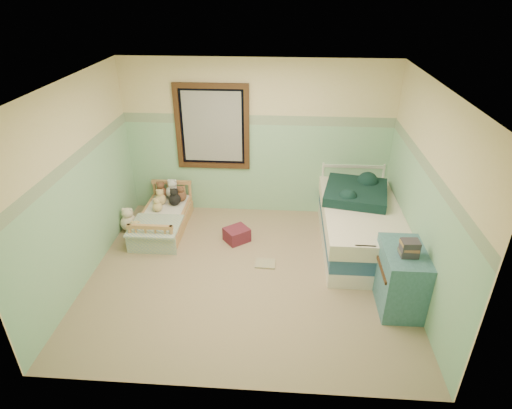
# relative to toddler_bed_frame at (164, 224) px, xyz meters

# --- Properties ---
(floor) EXTENTS (4.20, 3.60, 0.02)m
(floor) POSITION_rel_toddler_bed_frame_xyz_m (1.42, -1.05, -0.10)
(floor) COLOR gray
(floor) RESTS_ON ground
(ceiling) EXTENTS (4.20, 3.60, 0.02)m
(ceiling) POSITION_rel_toddler_bed_frame_xyz_m (1.42, -1.05, 2.42)
(ceiling) COLOR white
(ceiling) RESTS_ON wall_back
(wall_back) EXTENTS (4.20, 0.04, 2.50)m
(wall_back) POSITION_rel_toddler_bed_frame_xyz_m (1.42, 0.75, 1.16)
(wall_back) COLOR beige
(wall_back) RESTS_ON floor
(wall_front) EXTENTS (4.20, 0.04, 2.50)m
(wall_front) POSITION_rel_toddler_bed_frame_xyz_m (1.42, -2.85, 1.16)
(wall_front) COLOR beige
(wall_front) RESTS_ON floor
(wall_left) EXTENTS (0.04, 3.60, 2.50)m
(wall_left) POSITION_rel_toddler_bed_frame_xyz_m (-0.68, -1.05, 1.16)
(wall_left) COLOR beige
(wall_left) RESTS_ON floor
(wall_right) EXTENTS (0.04, 3.60, 2.50)m
(wall_right) POSITION_rel_toddler_bed_frame_xyz_m (3.52, -1.05, 1.16)
(wall_right) COLOR beige
(wall_right) RESTS_ON floor
(wainscot_mint) EXTENTS (4.20, 0.01, 1.50)m
(wainscot_mint) POSITION_rel_toddler_bed_frame_xyz_m (1.42, 0.74, 0.66)
(wainscot_mint) COLOR #94C79A
(wainscot_mint) RESTS_ON floor
(border_strip) EXTENTS (4.20, 0.01, 0.15)m
(border_strip) POSITION_rel_toddler_bed_frame_xyz_m (1.42, 0.74, 1.49)
(border_strip) COLOR #538252
(border_strip) RESTS_ON wall_back
(window_frame) EXTENTS (1.16, 0.06, 1.36)m
(window_frame) POSITION_rel_toddler_bed_frame_xyz_m (0.72, 0.71, 1.36)
(window_frame) COLOR #432816
(window_frame) RESTS_ON wall_back
(window_blinds) EXTENTS (0.92, 0.01, 1.12)m
(window_blinds) POSITION_rel_toddler_bed_frame_xyz_m (0.72, 0.72, 1.36)
(window_blinds) COLOR #AEAEA7
(window_blinds) RESTS_ON window_frame
(toddler_bed_frame) EXTENTS (0.66, 1.32, 0.17)m
(toddler_bed_frame) POSITION_rel_toddler_bed_frame_xyz_m (0.00, 0.00, 0.00)
(toddler_bed_frame) COLOR #B4784D
(toddler_bed_frame) RESTS_ON floor
(toddler_mattress) EXTENTS (0.60, 1.27, 0.12)m
(toddler_mattress) POSITION_rel_toddler_bed_frame_xyz_m (0.00, 0.00, 0.15)
(toddler_mattress) COLOR white
(toddler_mattress) RESTS_ON toddler_bed_frame
(patchwork_quilt) EXTENTS (0.72, 0.66, 0.03)m
(patchwork_quilt) POSITION_rel_toddler_bed_frame_xyz_m (0.00, -0.41, 0.22)
(patchwork_quilt) COLOR #7197B5
(patchwork_quilt) RESTS_ON toddler_mattress
(plush_bed_brown) EXTENTS (0.20, 0.20, 0.20)m
(plush_bed_brown) POSITION_rel_toddler_bed_frame_xyz_m (-0.15, 0.50, 0.30)
(plush_bed_brown) COLOR brown
(plush_bed_brown) RESTS_ON toddler_mattress
(plush_bed_white) EXTENTS (0.23, 0.23, 0.23)m
(plush_bed_white) POSITION_rel_toddler_bed_frame_xyz_m (0.05, 0.50, 0.32)
(plush_bed_white) COLOR silver
(plush_bed_white) RESTS_ON toddler_mattress
(plush_bed_tan) EXTENTS (0.18, 0.18, 0.18)m
(plush_bed_tan) POSITION_rel_toddler_bed_frame_xyz_m (-0.10, 0.28, 0.29)
(plush_bed_tan) COLOR #E5C480
(plush_bed_tan) RESTS_ON toddler_mattress
(plush_bed_dark) EXTENTS (0.20, 0.20, 0.20)m
(plush_bed_dark) POSITION_rel_toddler_bed_frame_xyz_m (0.13, 0.28, 0.30)
(plush_bed_dark) COLOR black
(plush_bed_dark) RESTS_ON toddler_mattress
(plush_floor_cream) EXTENTS (0.26, 0.26, 0.26)m
(plush_floor_cream) POSITION_rel_toddler_bed_frame_xyz_m (-0.53, -0.07, 0.05)
(plush_floor_cream) COLOR #FCECC8
(plush_floor_cream) RESTS_ON floor
(plush_floor_tan) EXTENTS (0.23, 0.23, 0.23)m
(plush_floor_tan) POSITION_rel_toddler_bed_frame_xyz_m (-0.31, -0.35, 0.03)
(plush_floor_tan) COLOR #E5C480
(plush_floor_tan) RESTS_ON floor
(twin_bed_frame) EXTENTS (1.02, 2.04, 0.22)m
(twin_bed_frame) POSITION_rel_toddler_bed_frame_xyz_m (2.97, -0.25, 0.02)
(twin_bed_frame) COLOR white
(twin_bed_frame) RESTS_ON floor
(twin_boxspring) EXTENTS (1.02, 2.04, 0.22)m
(twin_boxspring) POSITION_rel_toddler_bed_frame_xyz_m (2.97, -0.25, 0.24)
(twin_boxspring) COLOR navy
(twin_boxspring) RESTS_ON twin_bed_frame
(twin_mattress) EXTENTS (1.06, 2.09, 0.22)m
(twin_mattress) POSITION_rel_toddler_bed_frame_xyz_m (2.97, -0.25, 0.46)
(twin_mattress) COLOR #F2E8CD
(twin_mattress) RESTS_ON twin_boxspring
(teal_blanket) EXTENTS (1.03, 1.07, 0.14)m
(teal_blanket) POSITION_rel_toddler_bed_frame_xyz_m (2.92, 0.05, 0.64)
(teal_blanket) COLOR #0E2928
(teal_blanket) RESTS_ON twin_mattress
(dresser) EXTENTS (0.48, 0.77, 0.77)m
(dresser) POSITION_rel_toddler_bed_frame_xyz_m (3.27, -1.50, 0.30)
(dresser) COLOR #346669
(dresser) RESTS_ON floor
(book_stack) EXTENTS (0.20, 0.16, 0.19)m
(book_stack) POSITION_rel_toddler_bed_frame_xyz_m (3.27, -1.59, 0.78)
(book_stack) COLOR brown
(book_stack) RESTS_ON dresser
(red_pillow) EXTENTS (0.44, 0.43, 0.21)m
(red_pillow) POSITION_rel_toddler_bed_frame_xyz_m (1.18, -0.25, 0.02)
(red_pillow) COLOR maroon
(red_pillow) RESTS_ON floor
(floor_book) EXTENTS (0.29, 0.23, 0.03)m
(floor_book) POSITION_rel_toddler_bed_frame_xyz_m (1.64, -0.82, -0.07)
(floor_book) COLOR yellow
(floor_book) RESTS_ON floor
(extra_plush_0) EXTENTS (0.15, 0.15, 0.15)m
(extra_plush_0) POSITION_rel_toddler_bed_frame_xyz_m (-0.09, 0.06, 0.28)
(extra_plush_0) COLOR #E5C480
(extra_plush_0) RESTS_ON toddler_mattress
(extra_plush_1) EXTENTS (0.18, 0.18, 0.18)m
(extra_plush_1) POSITION_rel_toddler_bed_frame_xyz_m (0.20, 0.42, 0.29)
(extra_plush_1) COLOR brown
(extra_plush_1) RESTS_ON toddler_mattress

